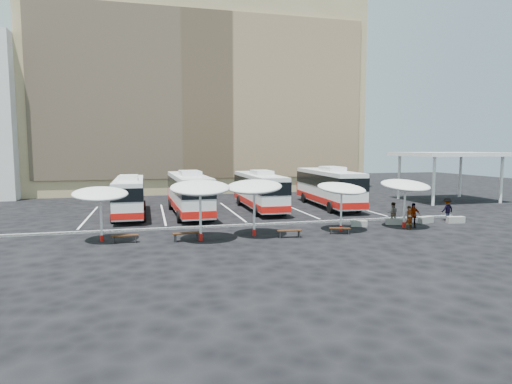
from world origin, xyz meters
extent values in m
plane|color=black|center=(0.00, 0.00, 0.00)|extent=(120.00, 120.00, 0.00)
cube|color=tan|center=(0.00, 32.00, 12.50)|extent=(42.00, 18.00, 25.00)
cube|color=#A4845E|center=(0.00, 22.90, 12.00)|extent=(40.00, 0.30, 20.00)
cube|color=white|center=(24.00, 10.00, 5.00)|extent=(10.00, 8.00, 0.40)
cylinder|color=white|center=(20.00, 7.00, 2.40)|extent=(0.30, 0.30, 4.80)
cylinder|color=white|center=(28.00, 7.00, 2.40)|extent=(0.30, 0.30, 4.80)
cylinder|color=white|center=(20.00, 13.00, 2.40)|extent=(0.30, 0.30, 4.80)
cylinder|color=white|center=(28.00, 13.00, 2.40)|extent=(0.30, 0.30, 4.80)
cube|color=black|center=(0.00, 0.50, 0.07)|extent=(34.00, 0.25, 0.15)
cube|color=white|center=(-12.00, 8.00, 0.01)|extent=(0.15, 12.00, 0.01)
cube|color=white|center=(-6.00, 8.00, 0.01)|extent=(0.15, 12.00, 0.01)
cube|color=white|center=(0.00, 8.00, 0.01)|extent=(0.15, 12.00, 0.01)
cube|color=white|center=(6.00, 8.00, 0.01)|extent=(0.15, 12.00, 0.01)
cube|color=white|center=(12.00, 8.00, 0.01)|extent=(0.15, 12.00, 0.01)
cube|color=white|center=(-8.72, 7.54, 1.75)|extent=(2.34, 10.76, 2.69)
cube|color=black|center=(-8.72, 7.54, 2.28)|extent=(2.40, 10.82, 0.98)
cube|color=red|center=(-8.72, 7.54, 0.76)|extent=(2.40, 10.82, 0.49)
cube|color=red|center=(-8.78, 12.91, 1.07)|extent=(2.29, 0.20, 1.25)
cube|color=white|center=(-8.71, 6.65, 3.27)|extent=(1.46, 2.70, 0.36)
cylinder|color=black|center=(-9.87, 10.66, 0.45)|extent=(0.32, 0.90, 0.90)
cylinder|color=black|center=(-7.63, 10.68, 0.45)|extent=(0.32, 0.90, 0.90)
cylinder|color=black|center=(-9.81, 3.95, 0.45)|extent=(0.32, 0.90, 0.90)
cylinder|color=black|center=(-7.57, 3.97, 0.45)|extent=(0.32, 0.90, 0.90)
cube|color=white|center=(-3.88, 6.94, 1.92)|extent=(2.90, 11.88, 2.95)
cube|color=black|center=(-3.88, 6.94, 2.51)|extent=(2.96, 11.94, 1.08)
cube|color=red|center=(-3.88, 6.94, 0.84)|extent=(2.96, 11.94, 0.54)
cube|color=red|center=(-4.10, 12.83, 1.18)|extent=(2.52, 0.29, 1.38)
cube|color=white|center=(-3.84, 5.96, 3.59)|extent=(1.68, 3.01, 0.39)
cylinder|color=black|center=(-5.24, 10.33, 0.49)|extent=(0.38, 0.99, 0.98)
cylinder|color=black|center=(-2.78, 10.42, 0.49)|extent=(0.38, 0.99, 0.98)
cylinder|color=black|center=(-4.96, 2.97, 0.49)|extent=(0.38, 0.99, 0.98)
cylinder|color=black|center=(-2.50, 3.06, 0.49)|extent=(0.38, 0.99, 0.98)
cube|color=white|center=(2.63, 8.31, 1.86)|extent=(2.49, 11.45, 2.86)
cube|color=black|center=(2.63, 8.31, 2.43)|extent=(2.55, 11.50, 1.05)
cube|color=red|center=(2.63, 8.31, 0.81)|extent=(2.55, 11.50, 0.52)
cube|color=red|center=(2.68, 14.02, 1.14)|extent=(2.44, 0.21, 1.33)
cube|color=white|center=(2.62, 7.36, 3.47)|extent=(1.55, 2.87, 0.38)
cylinder|color=black|center=(1.47, 11.65, 0.48)|extent=(0.34, 0.96, 0.95)
cylinder|color=black|center=(3.85, 11.63, 0.48)|extent=(0.34, 0.96, 0.95)
cylinder|color=black|center=(1.40, 4.51, 0.48)|extent=(0.34, 0.96, 0.95)
cylinder|color=black|center=(3.78, 4.49, 0.48)|extent=(0.34, 0.96, 0.95)
cube|color=white|center=(9.59, 8.72, 1.98)|extent=(3.20, 12.33, 3.05)
cube|color=black|center=(9.59, 8.72, 2.60)|extent=(3.26, 12.40, 1.12)
cube|color=red|center=(9.59, 8.72, 0.87)|extent=(3.26, 12.40, 0.56)
cube|color=red|center=(9.92, 14.81, 1.22)|extent=(2.61, 0.34, 1.43)
cube|color=white|center=(9.53, 7.70, 3.72)|extent=(1.79, 3.14, 0.41)
cylinder|color=black|center=(8.51, 12.34, 0.51)|extent=(0.41, 1.04, 1.02)
cylinder|color=black|center=(11.05, 12.21, 0.51)|extent=(0.41, 1.04, 1.02)
cylinder|color=black|center=(8.10, 4.72, 0.51)|extent=(0.41, 1.04, 1.02)
cylinder|color=black|center=(10.64, 4.58, 0.51)|extent=(0.41, 1.04, 1.02)
cylinder|color=white|center=(-9.95, -2.40, 1.42)|extent=(0.16, 0.16, 2.85)
cylinder|color=red|center=(-9.95, -2.40, 0.19)|extent=(0.25, 0.25, 0.38)
ellipsoid|color=silver|center=(-9.95, -2.40, 2.89)|extent=(3.81, 3.85, 0.98)
cylinder|color=white|center=(-4.14, -3.61, 1.59)|extent=(0.16, 0.16, 3.19)
cylinder|color=red|center=(-4.14, -3.61, 0.21)|extent=(0.25, 0.25, 0.42)
ellipsoid|color=silver|center=(-4.14, -3.61, 3.24)|extent=(3.86, 3.91, 1.09)
cylinder|color=white|center=(-0.63, -3.02, 1.56)|extent=(0.19, 0.19, 3.12)
cylinder|color=red|center=(-0.63, -3.02, 0.21)|extent=(0.30, 0.30, 0.42)
ellipsoid|color=silver|center=(-0.63, -3.02, 3.17)|extent=(4.66, 4.68, 1.07)
cylinder|color=white|center=(5.48, -2.88, 1.43)|extent=(0.17, 0.17, 2.87)
cylinder|color=red|center=(5.48, -2.88, 0.19)|extent=(0.27, 0.27, 0.38)
ellipsoid|color=silver|center=(5.48, -2.88, 2.91)|extent=(4.13, 4.16, 0.98)
cylinder|color=white|center=(10.35, -2.85, 1.48)|extent=(0.15, 0.15, 2.97)
cylinder|color=red|center=(10.35, -2.85, 0.20)|extent=(0.23, 0.23, 0.40)
ellipsoid|color=silver|center=(10.35, -2.85, 3.02)|extent=(3.59, 3.63, 1.02)
cube|color=black|center=(-8.59, -3.18, 0.45)|extent=(1.57, 0.45, 0.06)
cube|color=black|center=(-9.21, -3.16, 0.21)|extent=(0.07, 0.40, 0.42)
cube|color=black|center=(-7.96, -3.19, 0.21)|extent=(0.07, 0.40, 0.42)
cube|color=black|center=(-4.99, -3.52, 0.48)|extent=(1.72, 0.66, 0.07)
cube|color=black|center=(-5.66, -3.60, 0.22)|extent=(0.12, 0.43, 0.45)
cube|color=black|center=(-4.33, -3.43, 0.22)|extent=(0.12, 0.43, 0.45)
cube|color=black|center=(1.38, -4.10, 0.45)|extent=(1.59, 0.57, 0.06)
cube|color=black|center=(0.76, -4.04, 0.21)|extent=(0.10, 0.40, 0.42)
cube|color=black|center=(2.00, -4.16, 0.21)|extent=(0.10, 0.40, 0.42)
cube|color=black|center=(4.94, -3.85, 0.39)|extent=(1.41, 0.74, 0.05)
cube|color=black|center=(4.42, -3.70, 0.18)|extent=(0.15, 0.35, 0.36)
cube|color=black|center=(5.46, -4.01, 0.18)|extent=(0.15, 0.35, 0.36)
cube|color=gray|center=(7.47, -1.68, 0.21)|extent=(1.19, 0.71, 0.42)
cube|color=gray|center=(10.37, -1.55, 0.22)|extent=(1.25, 0.79, 0.44)
cube|color=gray|center=(13.06, -1.54, 0.24)|extent=(1.37, 0.78, 0.49)
cube|color=gray|center=(15.23, -2.10, 0.25)|extent=(1.35, 0.59, 0.49)
imported|color=black|center=(10.37, -3.44, 0.81)|extent=(0.66, 0.52, 1.61)
imported|color=black|center=(10.40, -1.34, 0.81)|extent=(0.98, 0.90, 1.63)
imported|color=black|center=(11.01, -2.89, 0.88)|extent=(1.11, 0.84, 1.75)
imported|color=black|center=(15.36, -0.94, 0.89)|extent=(1.25, 0.86, 1.77)
camera|label=1|loc=(-7.10, -29.28, 5.56)|focal=30.00mm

